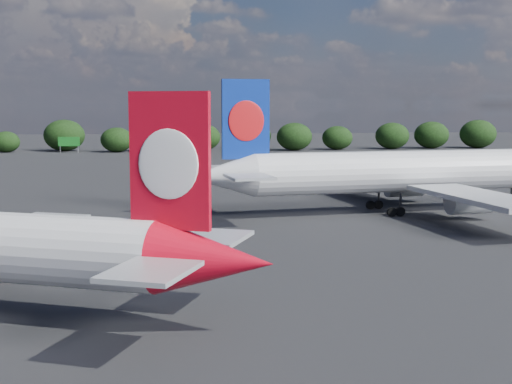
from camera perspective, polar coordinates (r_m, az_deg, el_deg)
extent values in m
plane|color=black|center=(93.94, -13.33, -1.47)|extent=(500.00, 500.00, 0.00)
cone|color=red|center=(41.66, -3.37, -5.49)|extent=(8.35, 6.93, 4.48)
cube|color=red|center=(41.78, -6.91, 2.47)|extent=(4.72, 2.34, 8.07)
ellipsoid|color=white|center=(41.55, -7.05, 2.22)|extent=(3.54, 1.63, 4.12)
ellipsoid|color=white|center=(42.04, -6.76, 2.28)|extent=(3.54, 1.63, 4.12)
cube|color=#AAADB2|center=(37.78, -8.46, -6.29)|extent=(5.81, 6.53, 0.27)
cube|color=#AAADB2|center=(46.73, -3.43, -3.67)|extent=(5.81, 6.53, 0.27)
cube|color=#AAADB2|center=(62.49, -19.42, -3.03)|extent=(12.37, 18.79, 0.49)
cylinder|color=white|center=(91.79, 11.83, 1.64)|extent=(39.75, 10.76, 5.19)
cone|color=white|center=(83.76, -2.89, 1.28)|extent=(8.95, 6.32, 5.19)
cube|color=navy|center=(84.08, -0.84, 5.84)|extent=(5.72, 1.33, 9.34)
ellipsoid|color=red|center=(83.78, -0.79, 5.71)|extent=(4.34, 0.83, 4.77)
ellipsoid|color=red|center=(84.38, -0.89, 5.72)|extent=(4.34, 0.83, 4.77)
cube|color=#AAADB2|center=(78.67, -0.54, 1.23)|extent=(5.51, 6.83, 0.31)
cube|color=#AAADB2|center=(89.71, -2.37, 1.93)|extent=(5.51, 6.83, 0.31)
cube|color=#AAADB2|center=(81.34, 17.40, -0.38)|extent=(9.63, 21.49, 0.57)
cube|color=#AAADB2|center=(104.93, 9.49, 1.43)|extent=(9.63, 21.49, 0.57)
cylinder|color=#AAADB2|center=(86.96, 16.69, -0.79)|extent=(5.53, 3.51, 2.80)
cube|color=#AAADB2|center=(86.87, 16.71, -0.32)|extent=(2.30, 0.63, 1.24)
cylinder|color=#AAADB2|center=(101.32, 11.76, 0.42)|extent=(5.53, 3.51, 2.80)
cube|color=#AAADB2|center=(101.24, 11.77, 0.82)|extent=(2.30, 0.63, 1.24)
cylinder|color=black|center=(88.50, 11.48, -0.91)|extent=(0.33, 0.33, 2.59)
cylinder|color=black|center=(88.64, 11.47, -1.54)|extent=(1.20, 0.62, 1.14)
cylinder|color=black|center=(88.14, 10.80, -1.58)|extent=(1.20, 0.62, 1.14)
cylinder|color=black|center=(94.06, 9.79, -0.42)|extent=(0.33, 0.33, 2.59)
cylinder|color=black|center=(94.19, 9.78, -1.01)|extent=(1.20, 0.62, 1.14)
cylinder|color=black|center=(93.72, 9.14, -1.04)|extent=(1.20, 0.62, 1.14)
cylinder|color=black|center=(100.16, 19.74, -0.31)|extent=(0.28, 0.28, 2.59)
cylinder|color=black|center=(100.29, 19.71, -0.90)|extent=(0.98, 0.49, 0.93)
cube|color=#135F1A|center=(210.57, -14.74, 3.93)|extent=(6.00, 0.30, 2.60)
cylinder|color=gray|center=(211.04, -15.39, 3.32)|extent=(0.20, 0.20, 2.00)
cylinder|color=gray|center=(210.36, -14.05, 3.35)|extent=(0.20, 0.20, 2.00)
cube|color=gold|center=(214.57, -6.54, 4.38)|extent=(5.00, 0.30, 3.00)
cylinder|color=gray|center=(214.71, -6.53, 3.65)|extent=(0.30, 0.30, 2.50)
ellipsoid|color=black|center=(217.20, -19.37, 3.81)|extent=(7.86, 6.65, 6.05)
ellipsoid|color=black|center=(218.27, -15.09, 4.40)|extent=(12.07, 10.21, 9.29)
ellipsoid|color=black|center=(209.82, -11.09, 4.12)|extent=(9.26, 7.83, 7.12)
ellipsoid|color=black|center=(213.02, -8.56, 4.22)|extent=(9.35, 7.91, 7.19)
ellipsoid|color=black|center=(214.29, -4.25, 4.39)|extent=(10.30, 8.72, 7.92)
ellipsoid|color=black|center=(217.97, -0.19, 4.50)|extent=(10.78, 9.12, 8.30)
ellipsoid|color=black|center=(214.12, 3.09, 4.45)|extent=(10.79, 9.13, 8.30)
ellipsoid|color=black|center=(218.96, 6.52, 4.33)|extent=(9.39, 7.95, 7.23)
ellipsoid|color=black|center=(225.12, 10.84, 4.44)|extent=(10.61, 8.98, 8.16)
ellipsoid|color=black|center=(230.79, 13.86, 4.45)|extent=(10.95, 9.27, 8.43)
ellipsoid|color=black|center=(236.25, 17.34, 4.46)|extent=(11.63, 9.84, 8.95)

